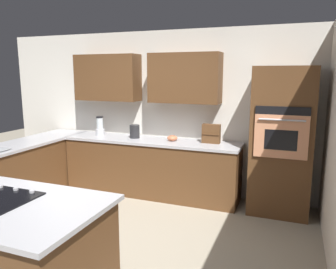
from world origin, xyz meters
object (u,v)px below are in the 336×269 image
at_px(wall_oven, 281,142).
at_px(spice_rack, 211,134).
at_px(kettle, 135,131).
at_px(mixing_bowl, 172,138).
at_px(blender, 100,127).

xyz_separation_m(wall_oven, spice_rack, (1.00, -0.08, 0.03)).
relative_size(wall_oven, kettle, 9.46).
distance_m(wall_oven, kettle, 2.25).
bearing_deg(mixing_bowl, kettle, 0.00).
bearing_deg(kettle, spice_rack, -177.68).
height_order(blender, mixing_bowl, blender).
bearing_deg(blender, kettle, -180.00).
height_order(mixing_bowl, kettle, kettle).
height_order(wall_oven, spice_rack, wall_oven).
xyz_separation_m(blender, kettle, (-0.65, -0.00, -0.03)).
distance_m(blender, mixing_bowl, 1.30).
height_order(wall_oven, blender, wall_oven).
height_order(blender, kettle, blender).
xyz_separation_m(wall_oven, mixing_bowl, (1.60, -0.03, -0.07)).
height_order(wall_oven, kettle, wall_oven).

